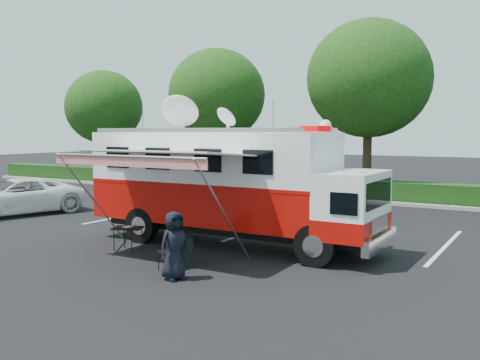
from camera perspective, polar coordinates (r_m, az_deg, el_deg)
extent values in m
plane|color=black|center=(15.96, -0.92, -6.95)|extent=(120.00, 120.00, 0.00)
cube|color=#9E998E|center=(24.86, 20.76, -2.71)|extent=(60.00, 0.35, 0.15)
cube|color=black|center=(25.69, 21.14, -1.52)|extent=(60.00, 1.20, 1.00)
cylinder|color=black|center=(37.12, -14.21, 2.98)|extent=(0.44, 0.44, 4.00)
ellipsoid|color=#14380F|center=(37.13, -14.31, 7.55)|extent=(5.12, 5.12, 4.86)
cylinder|color=black|center=(31.42, -2.48, 3.12)|extent=(0.44, 0.44, 4.40)
ellipsoid|color=#14380F|center=(31.47, -2.51, 9.05)|extent=(5.63, 5.63, 5.35)
cylinder|color=black|center=(27.54, 13.42, 3.09)|extent=(0.44, 0.44, 4.80)
ellipsoid|color=#14380F|center=(27.64, 13.58, 10.47)|extent=(6.14, 6.14, 5.84)
cube|color=silver|center=(26.53, -20.94, -2.38)|extent=(0.12, 5.50, 0.01)
cube|color=silver|center=(22.18, -11.24, -3.58)|extent=(0.12, 5.50, 0.01)
cube|color=silver|center=(18.76, 2.60, -5.10)|extent=(0.12, 5.50, 0.01)
cube|color=silver|center=(16.84, 21.04, -6.64)|extent=(0.12, 5.50, 0.01)
cube|color=black|center=(15.85, -0.93, -5.06)|extent=(8.36, 1.36, 0.29)
cylinder|color=black|center=(13.52, 8.02, -6.92)|extent=(1.07, 0.31, 1.07)
cylinder|color=black|center=(15.48, 11.09, -5.41)|extent=(1.07, 0.31, 1.07)
cylinder|color=black|center=(16.49, -10.43, -4.75)|extent=(1.07, 0.31, 1.07)
cylinder|color=black|center=(18.13, -5.97, -3.78)|extent=(1.07, 0.31, 1.07)
cube|color=silver|center=(14.08, 14.68, -6.35)|extent=(0.19, 2.43, 0.39)
cube|color=white|center=(14.14, 11.93, -2.45)|extent=(1.36, 2.43, 1.65)
cube|color=#BB0D07|center=(14.23, 11.88, -4.78)|extent=(1.38, 2.45, 0.53)
cube|color=black|center=(13.92, 14.41, -1.42)|extent=(0.12, 2.13, 0.68)
cube|color=#BB0D07|center=(16.10, -2.99, -2.28)|extent=(7.39, 2.43, 1.17)
cube|color=#BB0D07|center=(16.04, -3.00, -0.22)|extent=(7.41, 2.45, 0.10)
cube|color=white|center=(15.98, -3.02, 2.38)|extent=(7.39, 2.43, 1.36)
cube|color=white|center=(15.96, -3.03, 4.96)|extent=(7.39, 2.43, 0.08)
cube|color=#CC0505|center=(14.39, 8.03, 5.43)|extent=(0.53, 0.92, 0.16)
sphere|color=white|center=(15.33, 9.10, 5.76)|extent=(0.33, 0.33, 0.33)
ellipsoid|color=white|center=(16.48, -6.44, 7.35)|extent=(1.17, 1.17, 0.35)
ellipsoid|color=white|center=(15.92, -1.47, 6.75)|extent=(0.68, 0.68, 0.19)
cylinder|color=black|center=(18.11, -10.35, 6.49)|extent=(0.02, 0.02, 0.97)
cylinder|color=black|center=(17.13, -6.39, 6.62)|extent=(0.02, 0.02, 0.97)
cylinder|color=black|center=(15.37, 3.55, 6.80)|extent=(0.02, 0.02, 0.97)
cube|color=silver|center=(14.18, -9.03, 2.94)|extent=(4.86, 2.33, 0.20)
cube|color=red|center=(13.33, -12.17, 1.99)|extent=(4.86, 0.04, 0.27)
cylinder|color=#B2B2B7|center=(13.31, -12.24, 2.49)|extent=(4.86, 0.07, 0.07)
cylinder|color=#B2B2B7|center=(15.73, -15.26, -2.20)|extent=(0.05, 2.52, 2.80)
cylinder|color=#B2B2B7|center=(12.98, -1.71, -3.57)|extent=(0.05, 2.52, 2.80)
imported|color=white|center=(23.53, -22.77, -3.40)|extent=(3.87, 5.68, 1.44)
imported|color=black|center=(12.49, -6.97, -10.46)|extent=(0.73, 0.89, 1.57)
cube|color=black|center=(15.38, -11.90, -5.03)|extent=(0.96, 0.83, 0.04)
cylinder|color=black|center=(15.51, -13.30, -6.21)|extent=(0.02, 0.02, 0.66)
cylinder|color=black|center=(15.81, -12.25, -5.97)|extent=(0.02, 0.02, 0.66)
cylinder|color=black|center=(15.07, -11.48, -6.51)|extent=(0.02, 0.02, 0.66)
cylinder|color=black|center=(15.37, -10.44, -6.26)|extent=(0.02, 0.02, 0.66)
cube|color=silver|center=(15.44, -11.91, -4.90)|extent=(0.21, 0.28, 0.01)
cube|color=black|center=(13.22, -7.60, -7.61)|extent=(0.56, 0.56, 0.04)
cube|color=black|center=(13.34, -7.02, -6.40)|extent=(0.43, 0.18, 0.49)
cylinder|color=black|center=(13.25, -8.68, -8.58)|extent=(0.02, 0.02, 0.44)
cylinder|color=black|center=(13.51, -7.72, -8.29)|extent=(0.02, 0.02, 0.44)
cylinder|color=black|center=(13.03, -7.46, -8.80)|extent=(0.02, 0.02, 0.44)
cylinder|color=black|center=(13.30, -6.51, -8.49)|extent=(0.02, 0.02, 0.44)
cylinder|color=black|center=(13.71, -5.96, -7.49)|extent=(0.47, 0.47, 0.72)
cylinder|color=black|center=(13.63, -5.98, -5.94)|extent=(0.50, 0.50, 0.04)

